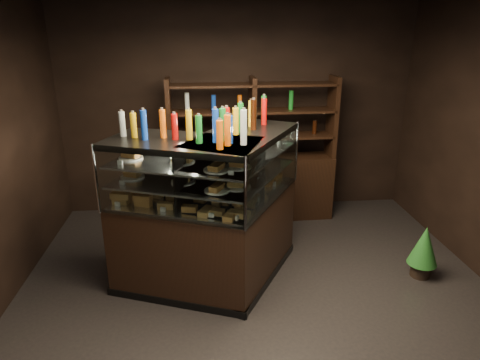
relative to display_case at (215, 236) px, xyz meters
name	(u,v)px	position (x,y,z in m)	size (l,w,h in m)	color
ground	(260,303)	(0.43, -0.46, -0.54)	(5.00, 5.00, 0.00)	black
room_shell	(263,111)	(0.43, -0.46, 1.40)	(5.02, 5.02, 3.01)	black
display_case	(215,236)	(0.00, 0.00, 0.00)	(2.11, 1.66, 1.62)	black
food_display	(214,177)	(0.00, -0.01, 0.66)	(1.68, 1.26, 0.49)	#D5904C
bottles_top	(212,122)	(0.00, 0.00, 1.22)	(1.52, 1.12, 0.30)	silver
potted_conifer	(424,245)	(2.27, -0.13, -0.15)	(0.32, 0.32, 0.68)	black
back_shelving	(252,177)	(0.59, 1.59, 0.07)	(2.28, 0.47, 2.00)	black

